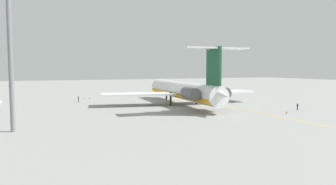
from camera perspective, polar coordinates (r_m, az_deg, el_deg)
name	(u,v)px	position (r m, az deg, el deg)	size (l,w,h in m)	color
ground	(202,103)	(87.67, 6.24, -1.89)	(375.91, 375.91, 0.00)	gray
main_jetliner	(184,90)	(82.15, 2.86, 0.39)	(48.26, 42.73, 14.05)	white
ground_crew_near_nose	(298,106)	(77.68, 22.50, -2.25)	(0.26, 0.42, 1.65)	black
ground_crew_near_tail	(78,98)	(92.17, -15.99, -1.02)	(0.39, 0.30, 1.80)	black
safety_cone_nose	(90,98)	(101.07, -14.02, -1.01)	(0.40, 0.40, 0.55)	#EA590F
safety_cone_wingtip	(84,98)	(102.61, -14.97, -0.94)	(0.40, 0.40, 0.55)	#EA590F
safety_cone_tail	(287,112)	(71.40, 20.79, -3.38)	(0.40, 0.40, 0.55)	#EA590F
taxiway_centreline	(212,103)	(88.28, 8.03, -1.87)	(100.46, 0.36, 0.01)	gold
light_mast	(10,50)	(52.58, -26.79, 6.85)	(4.00, 0.70, 22.16)	slate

